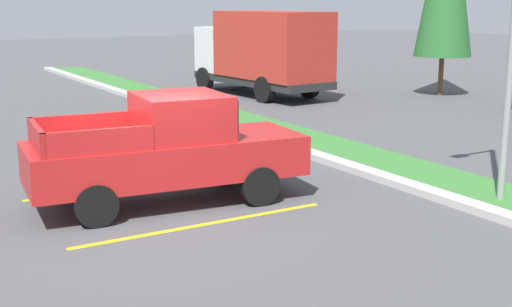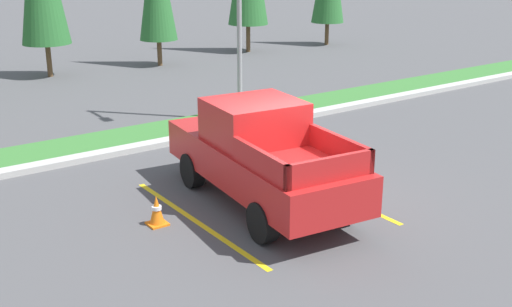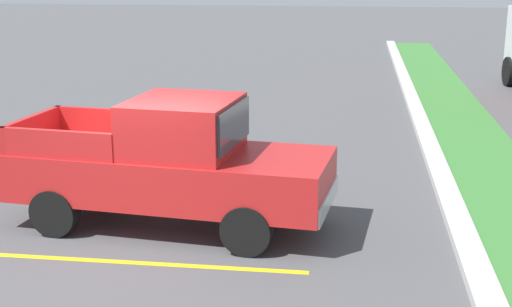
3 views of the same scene
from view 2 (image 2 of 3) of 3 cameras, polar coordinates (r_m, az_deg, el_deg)
name	(u,v)px [view 2 (image 2 of 3)]	position (r m, az deg, el deg)	size (l,w,h in m)	color
ground_plane	(288,203)	(13.34, 2.81, -4.41)	(120.00, 120.00, 0.00)	#4C4C4F
parking_line_near	(196,221)	(12.56, -5.29, -5.95)	(0.12, 4.80, 0.01)	yellow
parking_line_far	(319,187)	(14.23, 5.56, -2.96)	(0.12, 4.80, 0.01)	yellow
curb_strip	(172,141)	(17.28, -7.44, 1.11)	(56.00, 0.40, 0.15)	#B2B2AD
grass_median	(153,133)	(18.23, -9.07, 1.81)	(56.00, 1.80, 0.06)	#387533
pickup_truck_main	(260,155)	(13.01, 0.39, -0.09)	(2.45, 5.40, 2.10)	black
traffic_cone	(157,211)	(12.40, -8.73, -4.98)	(0.36, 0.36, 0.60)	orange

